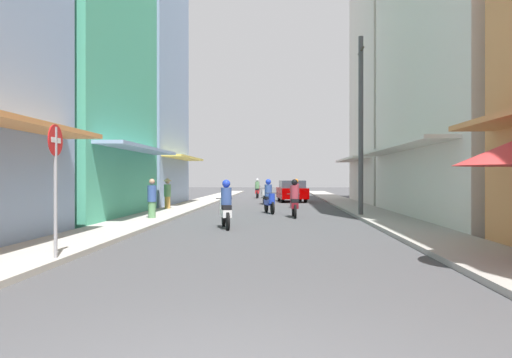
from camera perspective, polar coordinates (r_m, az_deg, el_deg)
ground_plane at (r=26.68m, az=1.64°, el=-3.37°), size 117.79×117.79×0.00m
sidewalk_left at (r=27.15m, az=-8.10°, el=-3.19°), size 1.97×61.54×0.12m
sidewalk_right at (r=26.98m, az=11.44°, el=-3.21°), size 1.97×61.54×0.12m
building_left_far at (r=31.14m, az=-14.63°, el=12.39°), size 7.05×8.15×16.50m
building_right_far at (r=33.74m, az=16.90°, el=12.50°), size 7.05×9.40×17.73m
motorbike_maroon at (r=20.69m, az=4.38°, el=-2.44°), size 0.55×1.81×1.58m
motorbike_blue at (r=22.98m, az=1.51°, el=-2.18°), size 0.67×1.77×1.58m
motorbike_white at (r=16.17m, az=-3.48°, el=-3.17°), size 0.64×1.78×1.58m
motorbike_silver at (r=30.99m, az=0.89°, el=-1.95°), size 0.55×1.81×0.96m
motorbike_black at (r=27.11m, az=4.54°, el=-1.83°), size 0.55×1.81×1.58m
motorbike_red at (r=40.12m, az=0.16°, el=-1.19°), size 0.55×1.81×1.58m
parked_car at (r=34.07m, az=4.11°, el=-1.36°), size 2.15×4.25×1.45m
pedestrian_foreground at (r=19.28m, az=-11.77°, el=-2.36°), size 0.34×0.34×1.60m
pedestrian_midway at (r=25.02m, az=-10.05°, el=-1.50°), size 0.44×0.44×1.63m
utility_pole at (r=21.22m, az=11.86°, el=6.04°), size 0.20×1.20×7.48m
street_sign_no_entry at (r=10.20m, az=-21.88°, el=0.58°), size 0.07×0.60×2.65m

